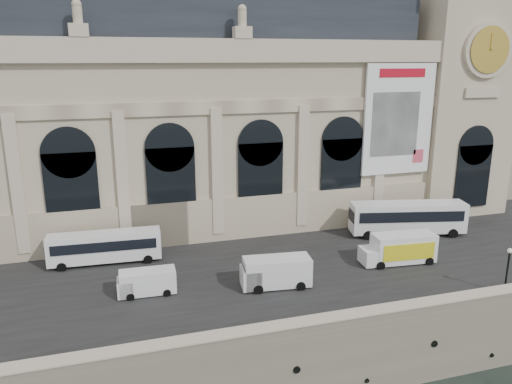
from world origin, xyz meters
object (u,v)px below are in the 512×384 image
(van_c, at_px, (273,273))
(box_truck, at_px, (399,249))
(van_b, at_px, (144,283))
(bus_right, at_px, (407,217))
(lamp_right, at_px, (507,271))
(bus_left, at_px, (105,246))

(van_c, height_order, box_truck, box_truck)
(van_b, bearing_deg, box_truck, -0.80)
(box_truck, bearing_deg, bus_right, 51.90)
(bus_right, distance_m, lamp_right, 15.67)
(van_c, distance_m, box_truck, 14.03)
(bus_left, bearing_deg, lamp_right, -27.25)
(lamp_right, bearing_deg, bus_left, 152.75)
(bus_right, relative_size, van_c, 2.09)
(bus_left, distance_m, lamp_right, 37.62)
(bus_left, xyz_separation_m, lamp_right, (33.44, -17.22, 0.31))
(bus_right, bearing_deg, bus_left, 177.36)
(lamp_right, bearing_deg, van_c, 159.34)
(bus_left, xyz_separation_m, van_b, (3.15, -8.17, -0.68))
(bus_left, bearing_deg, van_c, -34.92)
(bus_left, height_order, van_c, bus_left)
(bus_right, bearing_deg, box_truck, -128.10)
(box_truck, xyz_separation_m, lamp_right, (5.14, -8.70, 0.60))
(box_truck, bearing_deg, van_c, -173.82)
(bus_right, height_order, lamp_right, lamp_right)
(bus_right, height_order, van_b, bus_right)
(van_b, bearing_deg, lamp_right, -16.64)
(bus_right, distance_m, van_c, 21.19)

